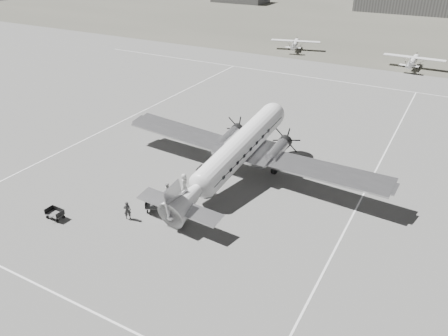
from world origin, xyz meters
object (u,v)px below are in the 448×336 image
baggage_cart_near (155,206)px  ramp_agent (168,192)px  light_plane_right (413,62)px  ground_crew (127,210)px  light_plane_left (295,45)px  hangar_main (432,1)px  dc3_airliner (235,155)px  passenger (184,183)px  baggage_cart_far (55,214)px

baggage_cart_near → ramp_agent: (-0.02, 1.86, 0.37)m
light_plane_right → baggage_cart_near: 58.09m
baggage_cart_near → ground_crew: bearing=-150.1°
light_plane_left → ground_crew: 62.63m
hangar_main → dc3_airliner: size_ratio=1.52×
dc3_airliner → light_plane_right: bearing=84.3°
light_plane_right → baggage_cart_near: (-11.89, -56.86, -0.59)m
passenger → ground_crew: bearing=157.0°
ground_crew → ramp_agent: ramp_agent is taller
baggage_cart_near → ramp_agent: 1.89m
ground_crew → hangar_main: bearing=-133.6°
ramp_agent → baggage_cart_near: bearing=-173.3°
hangar_main → baggage_cart_far: hangar_main is taller
hangar_main → baggage_cart_near: (-7.46, -123.22, -2.84)m
light_plane_left → light_plane_right: bearing=-22.1°
ground_crew → dc3_airliner: bearing=-154.8°
dc3_airliner → baggage_cart_near: 8.63m
light_plane_right → baggage_cart_far: light_plane_right is taller
dc3_airliner → passenger: size_ratio=16.15×
baggage_cart_near → light_plane_right: bearing=49.6°
light_plane_left → ramp_agent: bearing=-94.1°
dc3_airliner → baggage_cart_near: dc3_airliner is taller
dc3_airliner → baggage_cart_far: (-9.71, -12.47, -2.22)m
hangar_main → baggage_cart_far: size_ratio=28.81×
baggage_cart_far → ground_crew: bearing=29.8°
hangar_main → light_plane_left: bearing=-105.9°
baggage_cart_near → light_plane_left: bearing=71.4°
dc3_airliner → ground_crew: bearing=-111.0°
light_plane_right → ramp_agent: size_ratio=6.06×
baggage_cart_far → ramp_agent: 9.22m
hangar_main → ramp_agent: 121.62m
baggage_cart_near → passenger: bearing=56.0°
dc3_airliner → baggage_cart_near: size_ratio=16.83×
dc3_airliner → baggage_cart_far: size_ratio=18.95×
baggage_cart_far → baggage_cart_near: bearing=38.3°
light_plane_right → passenger: size_ratio=5.94×
dc3_airliner → ramp_agent: dc3_airliner is taller
ground_crew → ramp_agent: size_ratio=0.94×
light_plane_left → light_plane_right: (22.46, -3.07, 0.04)m
passenger → light_plane_left: bearing=3.3°
light_plane_right → passenger: 54.33m
hangar_main → ground_crew: (-8.69, -125.23, -2.51)m
light_plane_right → baggage_cart_far: (-18.27, -61.66, -0.64)m
light_plane_right → passenger: light_plane_right is taller
light_plane_left → ramp_agent: 59.02m
light_plane_left → baggage_cart_near: light_plane_left is taller
dc3_airliner → baggage_cart_far: 15.96m
ground_crew → baggage_cart_far: bearing=-11.2°
light_plane_left → passenger: (10.92, -56.16, -0.16)m
light_plane_right → dc3_airliner: bearing=-98.3°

